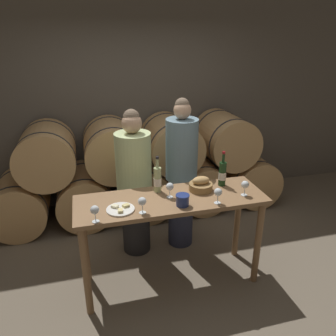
{
  "coord_description": "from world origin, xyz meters",
  "views": [
    {
      "loc": [
        -0.7,
        -2.55,
        2.32
      ],
      "look_at": [
        0.0,
        0.11,
        1.18
      ],
      "focal_mm": 35.0,
      "sensor_mm": 36.0,
      "label": 1
    }
  ],
  "objects_px": {
    "tasting_table": "(171,212)",
    "wine_glass_far_left": "(95,210)",
    "blue_crock": "(183,200)",
    "person_right": "(181,175)",
    "bread_basket": "(201,185)",
    "wine_glass_left": "(142,202)",
    "wine_glass_center": "(170,187)",
    "wine_bottle_red": "(222,174)",
    "wine_glass_far_right": "(245,185)",
    "wine_glass_right": "(218,193)",
    "cheese_plate": "(120,209)",
    "person_left": "(134,184)",
    "wine_bottle_white": "(158,179)"
  },
  "relations": [
    {
      "from": "bread_basket",
      "to": "wine_glass_left",
      "type": "xyz_separation_m",
      "value": [
        -0.61,
        -0.28,
        0.05
      ]
    },
    {
      "from": "person_right",
      "to": "wine_glass_far_right",
      "type": "distance_m",
      "value": 0.84
    },
    {
      "from": "wine_bottle_red",
      "to": "wine_glass_far_right",
      "type": "height_order",
      "value": "wine_bottle_red"
    },
    {
      "from": "bread_basket",
      "to": "wine_glass_right",
      "type": "height_order",
      "value": "wine_glass_right"
    },
    {
      "from": "tasting_table",
      "to": "wine_glass_left",
      "type": "bearing_deg",
      "value": -147.09
    },
    {
      "from": "wine_glass_far_left",
      "to": "person_right",
      "type": "bearing_deg",
      "value": 41.07
    },
    {
      "from": "wine_glass_center",
      "to": "wine_glass_far_right",
      "type": "xyz_separation_m",
      "value": [
        0.67,
        -0.14,
        0.0
      ]
    },
    {
      "from": "blue_crock",
      "to": "wine_glass_right",
      "type": "relative_size",
      "value": 0.84
    },
    {
      "from": "wine_bottle_white",
      "to": "blue_crock",
      "type": "bearing_deg",
      "value": -65.37
    },
    {
      "from": "blue_crock",
      "to": "wine_glass_left",
      "type": "relative_size",
      "value": 0.84
    },
    {
      "from": "person_left",
      "to": "cheese_plate",
      "type": "relative_size",
      "value": 6.8
    },
    {
      "from": "wine_bottle_white",
      "to": "wine_glass_center",
      "type": "distance_m",
      "value": 0.17
    },
    {
      "from": "wine_bottle_red",
      "to": "tasting_table",
      "type": "bearing_deg",
      "value": -166.08
    },
    {
      "from": "person_left",
      "to": "wine_glass_far_left",
      "type": "height_order",
      "value": "person_left"
    },
    {
      "from": "person_left",
      "to": "wine_bottle_white",
      "type": "xyz_separation_m",
      "value": [
        0.15,
        -0.45,
        0.24
      ]
    },
    {
      "from": "person_left",
      "to": "wine_glass_far_left",
      "type": "xyz_separation_m",
      "value": [
        -0.44,
        -0.84,
        0.22
      ]
    },
    {
      "from": "tasting_table",
      "to": "blue_crock",
      "type": "height_order",
      "value": "blue_crock"
    },
    {
      "from": "tasting_table",
      "to": "blue_crock",
      "type": "xyz_separation_m",
      "value": [
        0.06,
        -0.16,
        0.2
      ]
    },
    {
      "from": "person_right",
      "to": "bread_basket",
      "type": "bearing_deg",
      "value": -86.52
    },
    {
      "from": "wine_glass_far_right",
      "to": "wine_glass_far_left",
      "type": "bearing_deg",
      "value": -175.01
    },
    {
      "from": "bread_basket",
      "to": "wine_glass_left",
      "type": "bearing_deg",
      "value": -155.56
    },
    {
      "from": "tasting_table",
      "to": "wine_bottle_white",
      "type": "relative_size",
      "value": 4.93
    },
    {
      "from": "person_left",
      "to": "wine_glass_right",
      "type": "bearing_deg",
      "value": -52.81
    },
    {
      "from": "wine_bottle_white",
      "to": "wine_glass_right",
      "type": "height_order",
      "value": "wine_bottle_white"
    },
    {
      "from": "wine_glass_center",
      "to": "wine_glass_right",
      "type": "relative_size",
      "value": 1.0
    },
    {
      "from": "bread_basket",
      "to": "wine_glass_far_right",
      "type": "xyz_separation_m",
      "value": [
        0.35,
        -0.2,
        0.05
      ]
    },
    {
      "from": "wine_bottle_red",
      "to": "wine_glass_right",
      "type": "xyz_separation_m",
      "value": [
        -0.19,
        -0.33,
        -0.02
      ]
    },
    {
      "from": "tasting_table",
      "to": "wine_bottle_white",
      "type": "bearing_deg",
      "value": 118.54
    },
    {
      "from": "wine_glass_far_right",
      "to": "person_right",
      "type": "bearing_deg",
      "value": 117.94
    },
    {
      "from": "bread_basket",
      "to": "cheese_plate",
      "type": "relative_size",
      "value": 0.93
    },
    {
      "from": "wine_bottle_red",
      "to": "bread_basket",
      "type": "bearing_deg",
      "value": -167.61
    },
    {
      "from": "wine_bottle_red",
      "to": "wine_glass_left",
      "type": "relative_size",
      "value": 2.43
    },
    {
      "from": "blue_crock",
      "to": "wine_glass_right",
      "type": "height_order",
      "value": "wine_glass_right"
    },
    {
      "from": "cheese_plate",
      "to": "wine_glass_left",
      "type": "bearing_deg",
      "value": -27.99
    },
    {
      "from": "person_left",
      "to": "bread_basket",
      "type": "height_order",
      "value": "person_left"
    },
    {
      "from": "wine_glass_far_left",
      "to": "wine_glass_far_right",
      "type": "bearing_deg",
      "value": 4.99
    },
    {
      "from": "wine_glass_far_left",
      "to": "wine_glass_center",
      "type": "xyz_separation_m",
      "value": [
        0.68,
        0.25,
        0.0
      ]
    },
    {
      "from": "wine_glass_left",
      "to": "wine_glass_far_right",
      "type": "height_order",
      "value": "same"
    },
    {
      "from": "tasting_table",
      "to": "wine_glass_far_left",
      "type": "height_order",
      "value": "wine_glass_far_left"
    },
    {
      "from": "tasting_table",
      "to": "wine_glass_center",
      "type": "distance_m",
      "value": 0.25
    },
    {
      "from": "person_left",
      "to": "cheese_plate",
      "type": "distance_m",
      "value": 0.76
    },
    {
      "from": "cheese_plate",
      "to": "wine_glass_far_left",
      "type": "bearing_deg",
      "value": -147.94
    },
    {
      "from": "wine_bottle_white",
      "to": "wine_glass_right",
      "type": "bearing_deg",
      "value": -38.19
    },
    {
      "from": "wine_glass_far_left",
      "to": "wine_glass_left",
      "type": "distance_m",
      "value": 0.39
    },
    {
      "from": "person_right",
      "to": "bread_basket",
      "type": "relative_size",
      "value": 7.67
    },
    {
      "from": "wine_glass_far_right",
      "to": "tasting_table",
      "type": "bearing_deg",
      "value": 169.91
    },
    {
      "from": "wine_bottle_white",
      "to": "wine_glass_center",
      "type": "height_order",
      "value": "wine_bottle_white"
    },
    {
      "from": "person_right",
      "to": "blue_crock",
      "type": "height_order",
      "value": "person_right"
    },
    {
      "from": "wine_bottle_red",
      "to": "person_left",
      "type": "bearing_deg",
      "value": 149.44
    },
    {
      "from": "tasting_table",
      "to": "person_left",
      "type": "bearing_deg",
      "value": 111.72
    }
  ]
}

